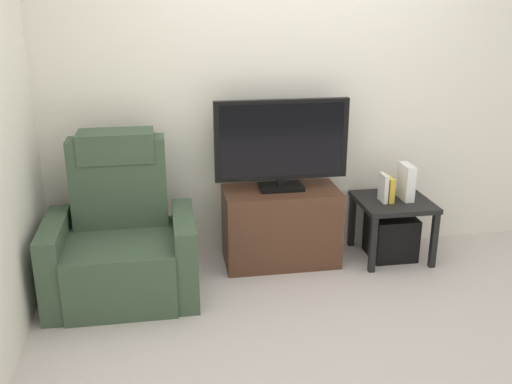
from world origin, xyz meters
TOP-DOWN VIEW (x-y plane):
  - ground_plane at (0.00, 0.00)m, footprint 6.40×6.40m
  - wall_back at (0.00, 1.13)m, footprint 6.40×0.06m
  - tv_stand at (-0.13, 0.85)m, footprint 0.85×0.43m
  - television at (-0.13, 0.87)m, footprint 0.98×0.20m
  - recliner_armchair at (-1.29, 0.58)m, footprint 0.98×0.78m
  - side_table at (0.74, 0.81)m, footprint 0.54×0.54m
  - subwoofer_box at (0.74, 0.81)m, footprint 0.34×0.34m
  - book_leftmost at (0.64, 0.79)m, footprint 0.03×0.13m
  - book_middle at (0.68, 0.79)m, footprint 0.04×0.13m
  - game_console at (0.83, 0.82)m, footprint 0.07×0.20m

SIDE VIEW (x-z plane):
  - ground_plane at x=0.00m, z-range 0.00..0.00m
  - subwoofer_box at x=0.74m, z-range 0.00..0.34m
  - tv_stand at x=-0.13m, z-range 0.00..0.58m
  - recliner_armchair at x=-1.29m, z-range -0.17..0.91m
  - side_table at x=0.74m, z-range 0.16..0.63m
  - book_middle at x=0.68m, z-range 0.47..0.65m
  - book_leftmost at x=0.64m, z-range 0.47..0.68m
  - game_console at x=0.83m, z-range 0.47..0.74m
  - television at x=-0.13m, z-range 0.60..1.27m
  - wall_back at x=0.00m, z-range 0.00..2.60m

